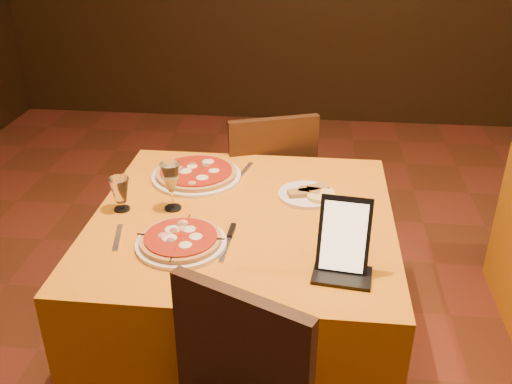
# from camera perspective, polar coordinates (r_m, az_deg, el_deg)

# --- Properties ---
(main_table) EXTENTS (1.10, 1.10, 0.75)m
(main_table) POSITION_cam_1_polar(r_m,az_deg,el_deg) (2.31, -1.20, -10.40)
(main_table) COLOR orange
(main_table) RESTS_ON floor
(chair_main_far) EXTENTS (0.46, 0.46, 0.91)m
(chair_main_far) POSITION_cam_1_polar(r_m,az_deg,el_deg) (2.92, 0.71, 0.24)
(chair_main_far) COLOR black
(chair_main_far) RESTS_ON floor
(pizza_near) EXTENTS (0.31, 0.31, 0.03)m
(pizza_near) POSITION_cam_1_polar(r_m,az_deg,el_deg) (1.94, -7.51, -4.90)
(pizza_near) COLOR white
(pizza_near) RESTS_ON main_table
(pizza_far) EXTENTS (0.37, 0.37, 0.03)m
(pizza_far) POSITION_cam_1_polar(r_m,az_deg,el_deg) (2.39, -5.98, 1.77)
(pizza_far) COLOR white
(pizza_far) RESTS_ON main_table
(cutlet_dish) EXTENTS (0.22, 0.22, 0.03)m
(cutlet_dish) POSITION_cam_1_polar(r_m,az_deg,el_deg) (2.23, 5.10, -0.14)
(cutlet_dish) COLOR white
(cutlet_dish) RESTS_ON main_table
(wine_glass) EXTENTS (0.09, 0.09, 0.19)m
(wine_glass) POSITION_cam_1_polar(r_m,az_deg,el_deg) (2.12, -8.46, 0.57)
(wine_glass) COLOR #D6CA79
(wine_glass) RESTS_ON main_table
(water_glass) EXTENTS (0.07, 0.07, 0.13)m
(water_glass) POSITION_cam_1_polar(r_m,az_deg,el_deg) (2.17, -13.41, -0.23)
(water_glass) COLOR silver
(water_glass) RESTS_ON main_table
(tablet) EXTENTS (0.17, 0.11, 0.23)m
(tablet) POSITION_cam_1_polar(r_m,az_deg,el_deg) (1.78, 8.80, -4.31)
(tablet) COLOR black
(tablet) RESTS_ON main_table
(knife) EXTENTS (0.02, 0.21, 0.01)m
(knife) POSITION_cam_1_polar(r_m,az_deg,el_deg) (1.93, -2.92, -5.32)
(knife) COLOR silver
(knife) RESTS_ON main_table
(fork_near) EXTENTS (0.05, 0.17, 0.01)m
(fork_near) POSITION_cam_1_polar(r_m,az_deg,el_deg) (2.02, -13.66, -4.45)
(fork_near) COLOR silver
(fork_near) RESTS_ON main_table
(fork_far) EXTENTS (0.06, 0.16, 0.01)m
(fork_far) POSITION_cam_1_polar(r_m,az_deg,el_deg) (2.44, -1.11, 2.17)
(fork_far) COLOR silver
(fork_far) RESTS_ON main_table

